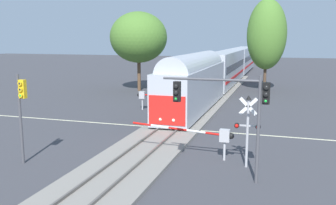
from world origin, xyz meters
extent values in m
plane|color=#3D3D42|center=(0.00, 0.00, 0.00)|extent=(220.00, 220.00, 0.00)
cube|color=beige|center=(0.00, 0.00, 0.00)|extent=(44.00, 0.20, 0.01)
cube|color=gray|center=(0.00, 0.00, 0.09)|extent=(4.40, 80.00, 0.18)
cube|color=#56514C|center=(-0.72, 0.00, 0.25)|extent=(0.10, 80.00, 0.14)
cube|color=#56514C|center=(0.72, 0.00, 0.25)|extent=(0.10, 80.00, 0.14)
cube|color=#B2B7C1|center=(0.00, 6.92, 2.27)|extent=(3.00, 16.77, 3.90)
cube|color=red|center=(0.00, -1.48, 1.69)|extent=(2.76, 0.08, 2.15)
cylinder|color=#B2B7C1|center=(0.00, 6.92, 4.10)|extent=(2.76, 15.09, 2.76)
sphere|color=#F4F2CC|center=(-0.50, -1.49, 1.00)|extent=(0.24, 0.24, 0.24)
sphere|color=#F4F2CC|center=(0.50, -1.49, 1.00)|extent=(0.24, 0.24, 0.24)
cube|color=#B7BCC6|center=(0.00, 27.21, 2.62)|extent=(3.00, 22.00, 4.60)
cube|color=black|center=(1.51, 27.21, 2.92)|extent=(0.04, 19.80, 0.90)
cube|color=red|center=(1.52, 27.21, 1.47)|extent=(0.04, 20.24, 0.36)
cube|color=#B7BCC6|center=(0.00, 50.11, 2.62)|extent=(3.00, 22.00, 4.60)
cube|color=black|center=(1.51, 50.11, 2.92)|extent=(0.04, 19.80, 0.90)
cube|color=red|center=(1.52, 50.11, 1.47)|extent=(0.04, 20.24, 0.36)
cylinder|color=#B7B7BC|center=(4.89, -6.23, 0.55)|extent=(0.14, 0.14, 1.10)
cube|color=#B7B7BC|center=(4.89, -6.23, 1.45)|extent=(0.56, 0.40, 0.70)
sphere|color=black|center=(5.24, -6.23, 1.45)|extent=(0.36, 0.36, 0.36)
cylinder|color=red|center=(4.34, -6.23, 1.48)|extent=(1.11, 0.12, 0.19)
cylinder|color=white|center=(3.24, -6.23, 1.55)|extent=(1.11, 0.12, 0.19)
cylinder|color=red|center=(2.14, -6.23, 1.62)|extent=(1.11, 0.12, 0.19)
cylinder|color=white|center=(1.04, -6.23, 1.69)|extent=(1.11, 0.12, 0.19)
cylinder|color=red|center=(-0.06, -6.23, 1.76)|extent=(1.11, 0.12, 0.19)
sphere|color=red|center=(-0.61, -6.23, 1.80)|extent=(0.14, 0.14, 0.14)
cylinder|color=#B2B2B7|center=(6.19, -6.98, 1.84)|extent=(0.14, 0.14, 3.67)
cube|color=white|center=(6.19, -7.00, 3.32)|extent=(0.98, 0.05, 0.98)
cube|color=white|center=(6.19, -7.00, 3.32)|extent=(0.98, 0.05, 0.98)
cube|color=#B2B2B7|center=(6.19, -6.98, 2.28)|extent=(1.10, 0.08, 0.08)
cylinder|color=black|center=(5.64, -7.08, 2.28)|extent=(0.26, 0.18, 0.26)
cylinder|color=black|center=(6.74, -7.08, 2.28)|extent=(0.26, 0.18, 0.26)
sphere|color=red|center=(5.64, -7.18, 2.28)|extent=(0.20, 0.20, 0.20)
sphere|color=red|center=(6.74, -7.18, 2.28)|extent=(0.20, 0.20, 0.20)
cone|color=black|center=(6.19, -6.98, 3.79)|extent=(0.28, 0.28, 0.22)
cylinder|color=#B7B7BC|center=(-4.89, 6.23, 0.55)|extent=(0.14, 0.14, 1.10)
cube|color=#B7B7BC|center=(-4.89, 6.23, 1.45)|extent=(0.56, 0.40, 0.70)
sphere|color=black|center=(-5.24, 6.23, 1.45)|extent=(0.36, 0.36, 0.36)
cylinder|color=red|center=(-4.44, 6.23, 1.49)|extent=(0.93, 0.12, 0.19)
cylinder|color=white|center=(-3.52, 6.23, 1.56)|extent=(0.93, 0.12, 0.19)
cylinder|color=red|center=(-2.60, 6.23, 1.63)|extent=(0.93, 0.12, 0.19)
cylinder|color=white|center=(-1.68, 6.23, 1.70)|extent=(0.93, 0.12, 0.19)
cylinder|color=red|center=(-0.76, 6.23, 1.77)|extent=(0.93, 0.12, 0.19)
sphere|color=red|center=(-0.31, 6.23, 1.81)|extent=(0.14, 0.14, 0.14)
cylinder|color=#4C4C51|center=(-5.67, -10.04, 2.48)|extent=(0.16, 0.16, 4.96)
cube|color=gold|center=(-5.39, -10.04, 4.16)|extent=(0.34, 0.26, 1.00)
sphere|color=#262626|center=(-5.39, -10.19, 4.48)|extent=(0.20, 0.20, 0.20)
cylinder|color=gold|center=(-5.39, -10.22, 4.48)|extent=(0.24, 0.10, 0.24)
sphere|color=#262626|center=(-5.39, -10.19, 4.16)|extent=(0.20, 0.20, 0.20)
cylinder|color=gold|center=(-5.39, -10.22, 4.16)|extent=(0.24, 0.10, 0.24)
sphere|color=green|center=(-5.39, -10.19, 3.84)|extent=(0.20, 0.20, 0.20)
cylinder|color=gold|center=(-5.39, -10.22, 3.84)|extent=(0.24, 0.10, 0.24)
cylinder|color=#4C4C51|center=(6.86, -9.08, 2.58)|extent=(0.16, 0.16, 5.15)
cube|color=black|center=(7.14, -9.08, 4.35)|extent=(0.34, 0.26, 1.00)
sphere|color=#262626|center=(7.14, -9.23, 4.67)|extent=(0.20, 0.20, 0.20)
cylinder|color=black|center=(7.14, -9.26, 4.67)|extent=(0.24, 0.10, 0.24)
sphere|color=#262626|center=(7.14, -9.23, 4.35)|extent=(0.20, 0.20, 0.20)
cylinder|color=black|center=(7.14, -9.26, 4.35)|extent=(0.24, 0.10, 0.24)
sphere|color=green|center=(7.14, -9.23, 4.03)|extent=(0.20, 0.20, 0.20)
cylinder|color=black|center=(7.14, -9.26, 4.03)|extent=(0.24, 0.10, 0.24)
cylinder|color=#4C4C51|center=(4.53, -9.08, 4.90)|extent=(4.65, 0.12, 0.12)
cube|color=black|center=(2.90, -9.08, 4.25)|extent=(0.34, 0.26, 1.00)
sphere|color=#262626|center=(2.90, -9.23, 4.57)|extent=(0.20, 0.20, 0.20)
cylinder|color=black|center=(2.90, -9.26, 4.57)|extent=(0.24, 0.10, 0.24)
sphere|color=#262626|center=(2.90, -9.23, 4.25)|extent=(0.20, 0.20, 0.20)
cylinder|color=black|center=(2.90, -9.26, 4.25)|extent=(0.24, 0.10, 0.24)
sphere|color=green|center=(2.90, -9.23, 3.93)|extent=(0.20, 0.20, 0.20)
cylinder|color=black|center=(2.90, -9.26, 3.93)|extent=(0.24, 0.10, 0.24)
cylinder|color=#4C3828|center=(5.71, 23.22, 1.96)|extent=(0.39, 0.39, 3.92)
ellipsoid|color=#4C7A2D|center=(5.71, 23.22, 7.29)|extent=(5.02, 5.02, 8.97)
cylinder|color=brown|center=(-10.04, 18.37, 2.24)|extent=(0.44, 0.44, 4.49)
ellipsoid|color=#4C7A2D|center=(-10.04, 18.37, 6.93)|extent=(7.35, 7.35, 6.51)
camera|label=1|loc=(7.74, -26.21, 6.85)|focal=39.18mm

